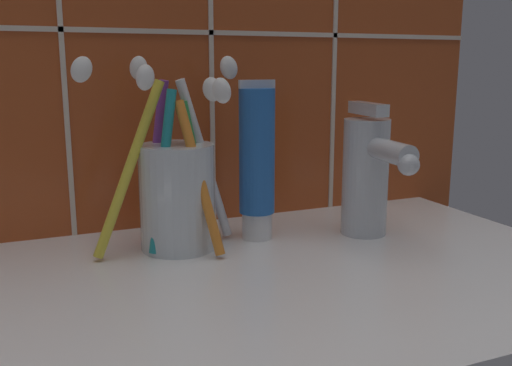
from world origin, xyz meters
TOP-DOWN VIEW (x-y plane):
  - sink_counter at (0.00, 0.00)cm, footprint 59.79×36.08cm
  - toothbrush_cup at (-4.78, 9.39)cm, footprint 16.14×10.32cm
  - toothpaste_tube at (3.33, 9.45)cm, footprint 3.67×3.49cm
  - sink_faucet at (14.00, 6.08)cm, footprint 4.61×11.86cm

SIDE VIEW (x-z plane):
  - sink_counter at x=0.00cm, z-range 0.00..2.00cm
  - toothbrush_cup at x=-4.78cm, z-range -1.19..16.86cm
  - sink_faucet at x=14.00cm, z-range 1.86..15.23cm
  - toothpaste_tube at x=3.33cm, z-range 1.97..17.60cm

